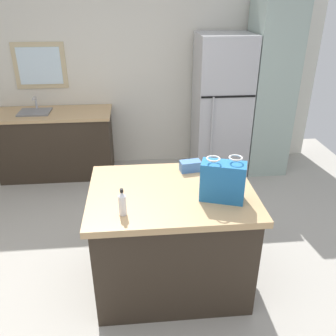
{
  "coord_description": "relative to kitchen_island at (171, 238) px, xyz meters",
  "views": [
    {
      "loc": [
        0.02,
        -2.46,
        2.35
      ],
      "look_at": [
        0.28,
        0.28,
        0.98
      ],
      "focal_mm": 38.34,
      "sensor_mm": 36.0,
      "label": 1
    }
  ],
  "objects": [
    {
      "name": "ground",
      "position": [
        -0.28,
        0.02,
        -0.47
      ],
      "size": [
        6.31,
        6.31,
        0.0
      ],
      "primitive_type": "plane",
      "color": "#ADA89E"
    },
    {
      "name": "sink_counter",
      "position": [
        -1.36,
        2.24,
        -0.01
      ],
      "size": [
        1.53,
        0.65,
        1.09
      ],
      "color": "#33281E",
      "rests_on": "ground"
    },
    {
      "name": "back_wall",
      "position": [
        -0.3,
        2.63,
        0.86
      ],
      "size": [
        5.26,
        0.13,
        2.65
      ],
      "color": "silver",
      "rests_on": "ground"
    },
    {
      "name": "small_box",
      "position": [
        0.2,
        0.33,
        0.51
      ],
      "size": [
        0.19,
        0.12,
        0.09
      ],
      "primitive_type": "cube",
      "rotation": [
        0.0,
        0.0,
        0.14
      ],
      "color": "#4775B7",
      "rests_on": "kitchen_island"
    },
    {
      "name": "shopping_bag",
      "position": [
        0.36,
        -0.16,
        0.62
      ],
      "size": [
        0.36,
        0.24,
        0.35
      ],
      "color": "#236BAD",
      "rests_on": "kitchen_island"
    },
    {
      "name": "refrigerator",
      "position": [
        0.9,
        2.2,
        0.47
      ],
      "size": [
        0.7,
        0.73,
        1.87
      ],
      "color": "#B7B7BC",
      "rests_on": "ground"
    },
    {
      "name": "bottle",
      "position": [
        -0.37,
        -0.3,
        0.55
      ],
      "size": [
        0.05,
        0.05,
        0.21
      ],
      "color": "white",
      "rests_on": "kitchen_island"
    },
    {
      "name": "tall_cabinet",
      "position": [
        1.55,
        2.2,
        0.67
      ],
      "size": [
        0.55,
        0.65,
        2.27
      ],
      "color": "#9EB2A8",
      "rests_on": "ground"
    },
    {
      "name": "kitchen_island",
      "position": [
        0.0,
        0.0,
        0.0
      ],
      "size": [
        1.31,
        0.99,
        0.93
      ],
      "color": "#33281E",
      "rests_on": "ground"
    }
  ]
}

